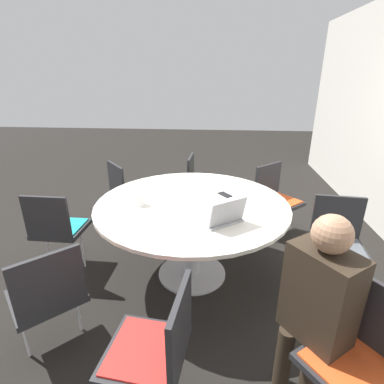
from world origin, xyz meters
name	(u,v)px	position (x,y,z in m)	size (l,w,h in m)	color
ground_plane	(192,273)	(0.00, 0.00, 0.00)	(16.00, 16.00, 0.00)	black
conference_table	(192,215)	(0.00, 0.00, 0.64)	(1.70, 1.70, 0.76)	#B7B7BC
chair_0	(362,353)	(1.23, 0.97, 0.50)	(0.60, 0.60, 0.84)	#262628
chair_1	(338,239)	(0.07, 1.27, 0.50)	(0.47, 0.48, 0.84)	#262628
chair_2	(275,195)	(-0.89, 0.91, 0.50)	(0.61, 0.61, 0.84)	#262628
chair_3	(200,182)	(-1.27, 0.01, 0.50)	(0.46, 0.44, 0.84)	#262628
chair_4	(127,190)	(-0.92, -0.87, 0.50)	(0.61, 0.61, 0.84)	#262628
chair_5	(57,225)	(0.04, -1.27, 0.50)	(0.43, 0.45, 0.84)	#262628
chair_6	(48,292)	(0.93, -0.87, 0.50)	(0.61, 0.61, 0.84)	#262628
chair_7	(157,345)	(1.27, -0.08, 0.50)	(0.49, 0.47, 0.84)	#262628
person_0	(318,300)	(1.09, 0.77, 0.69)	(0.42, 0.39, 1.19)	#2D2319
laptop	(223,217)	(0.37, 0.27, 0.81)	(0.37, 0.38, 0.21)	#99999E
coffee_cup	(141,200)	(0.09, -0.44, 0.80)	(0.09, 0.09, 0.09)	white
cell_phone	(225,195)	(-0.20, 0.29, 0.76)	(0.15, 0.14, 0.01)	black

